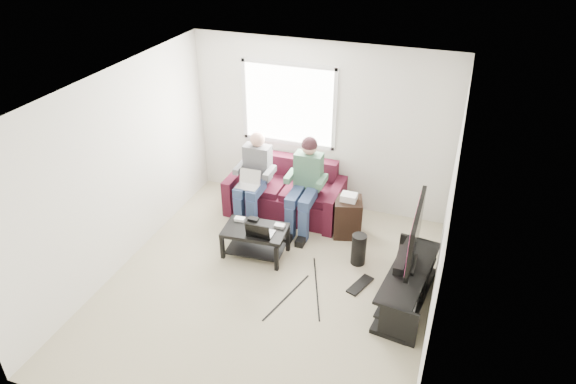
{
  "coord_description": "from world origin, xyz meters",
  "views": [
    {
      "loc": [
        1.94,
        -4.66,
        4.37
      ],
      "look_at": [
        0.07,
        0.6,
        1.09
      ],
      "focal_mm": 32.0,
      "sensor_mm": 36.0,
      "label": 1
    }
  ],
  "objects": [
    {
      "name": "console_grey",
      "position": [
        1.7,
        0.64,
        0.29
      ],
      "size": [
        0.34,
        0.26,
        0.08
      ],
      "primitive_type": "cube",
      "color": "gray",
      "rests_on": "tv_stand"
    },
    {
      "name": "soundbar",
      "position": [
        1.58,
        0.44,
        0.53
      ],
      "size": [
        0.12,
        0.5,
        0.1
      ],
      "primitive_type": "cube",
      "color": "black",
      "rests_on": "tv_stand"
    },
    {
      "name": "coffee_table",
      "position": [
        -0.4,
        0.59,
        0.31
      ],
      "size": [
        0.89,
        0.59,
        0.43
      ],
      "color": "black",
      "rests_on": "floor"
    },
    {
      "name": "person_right",
      "position": [
        0.01,
        1.51,
        0.79
      ],
      "size": [
        0.4,
        0.71,
        1.38
      ],
      "color": "navy",
      "rests_on": "sofa"
    },
    {
      "name": "wall_left",
      "position": [
        -2.0,
        0.0,
        1.3
      ],
      "size": [
        0.0,
        4.5,
        4.5
      ],
      "primitive_type": "plane",
      "rotation": [
        1.57,
        0.0,
        1.57
      ],
      "color": "silver",
      "rests_on": "floor"
    },
    {
      "name": "window",
      "position": [
        -0.5,
        2.23,
        1.6
      ],
      "size": [
        1.48,
        0.04,
        1.28
      ],
      "color": "white",
      "rests_on": "wall_back"
    },
    {
      "name": "end_table",
      "position": [
        0.67,
        1.5,
        0.3
      ],
      "size": [
        0.39,
        0.39,
        0.68
      ],
      "color": "black",
      "rests_on": "floor"
    },
    {
      "name": "keyboard_floor",
      "position": [
        1.12,
        0.42,
        0.01
      ],
      "size": [
        0.29,
        0.46,
        0.02
      ],
      "primitive_type": "cube",
      "rotation": [
        0.0,
        0.0,
        -0.36
      ],
      "color": "black",
      "rests_on": "floor"
    },
    {
      "name": "console_black",
      "position": [
        1.7,
        0.29,
        0.29
      ],
      "size": [
        0.38,
        0.3,
        0.07
      ],
      "primitive_type": "cube",
      "color": "black",
      "rests_on": "tv_stand"
    },
    {
      "name": "console_white",
      "position": [
        1.7,
        -0.06,
        0.28
      ],
      "size": [
        0.3,
        0.22,
        0.06
      ],
      "primitive_type": "cube",
      "color": "silver",
      "rests_on": "tv_stand"
    },
    {
      "name": "person_left",
      "position": [
        -0.79,
        1.49,
        0.73
      ],
      "size": [
        0.4,
        0.7,
        1.34
      ],
      "color": "navy",
      "rests_on": "sofa"
    },
    {
      "name": "subwoofer",
      "position": [
        0.98,
        0.88,
        0.22
      ],
      "size": [
        0.2,
        0.2,
        0.45
      ],
      "primitive_type": "cylinder",
      "color": "black",
      "rests_on": "floor"
    },
    {
      "name": "floor",
      "position": [
        0.0,
        0.0,
        0.0
      ],
      "size": [
        4.5,
        4.5,
        0.0
      ],
      "primitive_type": "plane",
      "color": "tan",
      "rests_on": "ground"
    },
    {
      "name": "controller_a",
      "position": [
        -0.68,
        0.71,
        0.45
      ],
      "size": [
        0.15,
        0.1,
        0.04
      ],
      "primitive_type": "cube",
      "rotation": [
        0.0,
        0.0,
        0.08
      ],
      "color": "silver",
      "rests_on": "coffee_table"
    },
    {
      "name": "controller_b",
      "position": [
        -0.5,
        0.77,
        0.45
      ],
      "size": [
        0.14,
        0.09,
        0.04
      ],
      "primitive_type": "cube",
      "rotation": [
        0.0,
        0.0,
        -0.0
      ],
      "color": "black",
      "rests_on": "coffee_table"
    },
    {
      "name": "laptop_black",
      "position": [
        -0.28,
        0.51,
        0.55
      ],
      "size": [
        0.37,
        0.29,
        0.24
      ],
      "primitive_type": null,
      "rotation": [
        0.0,
        0.0,
        0.15
      ],
      "color": "black",
      "rests_on": "coffee_table"
    },
    {
      "name": "sofa",
      "position": [
        -0.39,
        1.79,
        0.31
      ],
      "size": [
        1.75,
        0.88,
        0.83
      ],
      "color": "#421020",
      "rests_on": "floor"
    },
    {
      "name": "tv_stand",
      "position": [
        1.7,
        0.34,
        0.21
      ],
      "size": [
        0.62,
        1.49,
        0.48
      ],
      "color": "black",
      "rests_on": "floor"
    },
    {
      "name": "controller_c",
      "position": [
        -0.1,
        0.74,
        0.45
      ],
      "size": [
        0.14,
        0.09,
        0.04
      ],
      "primitive_type": "cube",
      "rotation": [
        0.0,
        0.0,
        0.02
      ],
      "color": "gray",
      "rests_on": "coffee_table"
    },
    {
      "name": "ceiling",
      "position": [
        0.0,
        0.0,
        2.6
      ],
      "size": [
        4.5,
        4.5,
        0.0
      ],
      "primitive_type": "plane",
      "rotation": [
        3.14,
        0.0,
        0.0
      ],
      "color": "white",
      "rests_on": "wall_back"
    },
    {
      "name": "tv",
      "position": [
        1.7,
        0.44,
        0.94
      ],
      "size": [
        0.12,
        1.1,
        0.81
      ],
      "color": "black",
      "rests_on": "tv_stand"
    },
    {
      "name": "laptop_silver",
      "position": [
        -0.79,
        1.27,
        0.71
      ],
      "size": [
        0.33,
        0.23,
        0.24
      ],
      "primitive_type": null,
      "rotation": [
        0.0,
        0.0,
        0.02
      ],
      "color": "silver",
      "rests_on": "person_left"
    },
    {
      "name": "wall_back",
      "position": [
        0.0,
        2.25,
        1.3
      ],
      "size": [
        4.5,
        0.0,
        4.5
      ],
      "primitive_type": "plane",
      "rotation": [
        1.57,
        0.0,
        0.0
      ],
      "color": "silver",
      "rests_on": "floor"
    },
    {
      "name": "drink_cup",
      "position": [
        1.65,
        0.97,
        0.54
      ],
      "size": [
        0.08,
        0.08,
        0.12
      ],
      "primitive_type": "cylinder",
      "color": "#9D6E44",
      "rests_on": "tv_stand"
    },
    {
      "name": "wall_right",
      "position": [
        2.0,
        0.0,
        1.3
      ],
      "size": [
        0.0,
        4.5,
        4.5
      ],
      "primitive_type": "plane",
      "rotation": [
        1.57,
        0.0,
        -1.57
      ],
      "color": "silver",
      "rests_on": "floor"
    },
    {
      "name": "wall_front",
      "position": [
        0.0,
        -2.25,
        1.3
      ],
      "size": [
        4.5,
        0.0,
        4.5
      ],
      "primitive_type": "plane",
      "rotation": [
        -1.57,
        0.0,
        0.0
      ],
      "color": "silver",
      "rests_on": "floor"
    }
  ]
}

